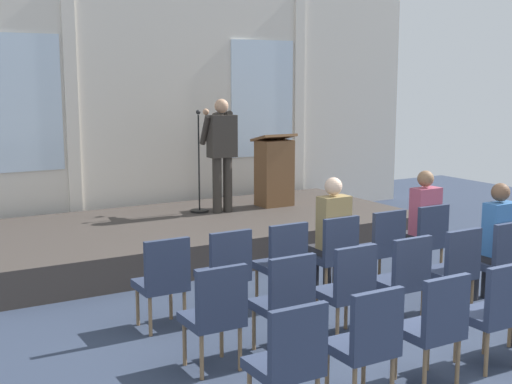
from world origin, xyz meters
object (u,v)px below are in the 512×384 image
Objects in this scene: chair_r0_c1 at (226,268)px; chair_r0_c5 at (426,237)px; chair_r1_c4 at (454,266)px; chair_r1_c1 at (285,298)px; chair_r1_c3 at (404,276)px; chair_r1_c5 at (500,257)px; chair_r1_c2 at (348,286)px; chair_r2_c3 at (495,308)px; audience_r0_c5 at (422,219)px; chair_r2_c0 at (289,358)px; speaker at (221,147)px; chair_r0_c0 at (163,277)px; audience_r1_c5 at (496,237)px; chair_r0_c2 at (283,259)px; audience_r0_c3 at (331,230)px; chair_r1_c0 at (216,311)px; chair_r2_c2 at (435,323)px; mic_stand at (199,190)px; chair_r2_c1 at (367,339)px; chair_r0_c3 at (335,251)px; chair_r0_c4 at (382,244)px; lectern at (274,171)px.

chair_r0_c1 and chair_r0_c5 have the same top height.
chair_r1_c1 is at bearing 180.00° from chair_r1_c4.
chair_r1_c3 and chair_r1_c5 have the same top height.
chair_r1_c2 and chair_r2_c3 have the same top height.
chair_r0_c1 is 2.78m from audience_r0_c5.
chair_r1_c5 is 3.65m from chair_r2_c0.
chair_r0_c0 is (-2.28, -3.14, -0.89)m from speaker.
chair_r1_c3 is 1.40m from audience_r1_c5.
chair_r0_c5 is 1.00× the size of chair_r1_c4.
chair_r1_c3 is at bearing -138.77° from audience_r0_c5.
chair_r1_c1 is (-0.69, -1.14, 0.00)m from chair_r0_c2.
audience_r0_c3 is 1.42m from chair_r1_c4.
chair_r0_c5 is (2.08, 0.00, 0.00)m from chair_r0_c2.
audience_r0_c5 is 1.44× the size of chair_r1_c0.
audience_r1_c5 is 1.43× the size of chair_r2_c2.
chair_r1_c2 is at bearing -101.78° from speaker.
mic_stand is at bearing 82.33° from chair_r1_c2.
chair_r1_c4 is (2.08, 0.00, 0.00)m from chair_r1_c1.
mic_stand is 1.65× the size of chair_r2_c1.
chair_r1_c5 and chair_r2_c0 have the same top height.
chair_r0_c0 is (-1.99, -3.32, -0.23)m from mic_stand.
chair_r2_c0 is at bearing -132.49° from chair_r0_c3.
chair_r2_c1 is at bearing -106.98° from chair_r0_c2.
chair_r1_c0 is 2.08m from chair_r1_c3.
chair_r1_c5 is 1.00× the size of chair_r2_c2.
audience_r1_c5 reaches higher than chair_r0_c2.
chair_r2_c1 and chair_r2_c3 have the same top height.
mic_stand reaches higher than chair_r1_c1.
mic_stand reaches higher than chair_r0_c4.
chair_r0_c1 and chair_r2_c3 have the same top height.
chair_r0_c2 and chair_r1_c2 have the same top height.
mic_stand is 1.65× the size of chair_r1_c1.
speaker is 1.83× the size of chair_r1_c4.
chair_r1_c3 is at bearing -90.00° from chair_r0_c3.
chair_r0_c3 and chair_r2_c3 have the same top height.
chair_r0_c5 is 1.00× the size of chair_r2_c3.
chair_r0_c0 is 1.33m from chair_r1_c1.
chair_r0_c0 and chair_r2_c3 have the same top height.
chair_r1_c4 is at bearing 0.00° from chair_r1_c3.
chair_r0_c0 is 3.65m from chair_r1_c5.
chair_r1_c1 is (-2.56, -4.34, -0.45)m from lectern.
chair_r0_c5 is (1.39, 0.00, 0.00)m from chair_r0_c3.
lectern reaches higher than chair_r0_c4.
chair_r0_c2 is at bearing 106.98° from chair_r2_c3.
speaker is 4.65m from chair_r1_c1.
chair_r1_c5 is at bearing 0.00° from chair_r1_c4.
chair_r0_c2 is at bearing 90.00° from chair_r2_c2.
chair_r2_c0 is 1.00× the size of chair_r2_c1.
chair_r1_c1 is 0.70× the size of audience_r1_c5.
chair_r0_c5 is 1.14m from chair_r1_c5.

